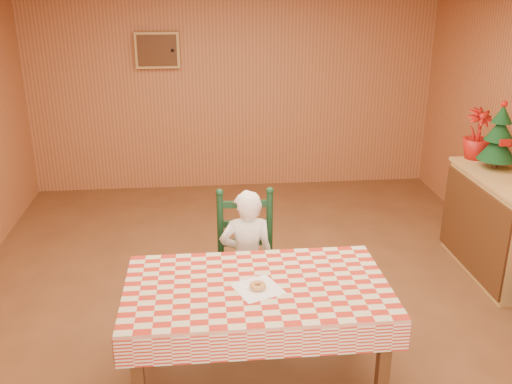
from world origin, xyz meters
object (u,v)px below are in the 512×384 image
(ladder_chair, at_px, (246,264))
(seated_child, at_px, (247,260))
(shelf_unit, at_px, (499,225))
(dining_table, at_px, (257,296))
(christmas_tree, at_px, (499,138))

(ladder_chair, distance_m, seated_child, 0.08)
(seated_child, distance_m, shelf_unit, 2.42)
(dining_table, height_order, christmas_tree, christmas_tree)
(dining_table, relative_size, christmas_tree, 2.67)
(shelf_unit, relative_size, christmas_tree, 2.00)
(seated_child, distance_m, christmas_tree, 2.58)
(shelf_unit, bearing_deg, christmas_tree, 88.02)
(ladder_chair, xyz_separation_m, shelf_unit, (2.33, 0.57, -0.04))
(seated_child, relative_size, shelf_unit, 0.91)
(shelf_unit, distance_m, christmas_tree, 0.79)
(dining_table, xyz_separation_m, christmas_tree, (2.34, 1.61, 0.52))
(dining_table, relative_size, seated_child, 1.47)
(seated_child, relative_size, christmas_tree, 1.81)
(christmas_tree, bearing_deg, ladder_chair, -160.74)
(shelf_unit, bearing_deg, dining_table, -149.85)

